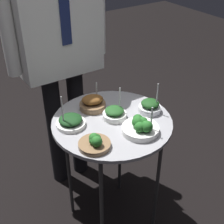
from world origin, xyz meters
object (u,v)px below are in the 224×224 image
Objects in this scene: serving_cart at (112,131)px; bowl_broccoli_far_rim at (141,127)px; waiter_figure at (57,33)px; bowl_spinach_mid_left at (115,113)px; bowl_spinach_front_right at (150,107)px; bowl_roast_front_left at (93,103)px; bowl_broccoli_front_center at (95,143)px; bowl_spinach_back_left at (71,122)px.

bowl_broccoli_far_rim reaches higher than serving_cart.
bowl_spinach_mid_left is at bearing -83.80° from waiter_figure.
bowl_spinach_mid_left reaches higher than serving_cart.
waiter_figure is at bearing 113.87° from bowl_spinach_front_right.
bowl_roast_front_left is at bearing 98.49° from serving_cart.
bowl_broccoli_front_center is (-0.23, 0.03, -0.01)m from bowl_broccoli_far_rim.
bowl_spinach_back_left is (-0.22, 0.06, -0.00)m from bowl_spinach_mid_left.
bowl_spinach_back_left is 0.34m from bowl_broccoli_far_rim.
bowl_spinach_mid_left is 0.19m from bowl_spinach_front_right.
bowl_broccoli_far_rim is at bearing -70.68° from serving_cart.
waiter_figure is (-0.05, 0.49, 0.29)m from bowl_spinach_mid_left.
bowl_roast_front_left is (-0.08, 0.31, -0.00)m from bowl_broccoli_far_rim.
bowl_spinach_back_left is 0.54m from waiter_figure.
serving_cart is 4.18× the size of bowl_broccoli_far_rim.
bowl_broccoli_far_rim is 0.11× the size of waiter_figure.
bowl_spinach_back_left reaches higher than bowl_spinach_mid_left.
bowl_roast_front_left is at bearing 104.17° from bowl_broccoli_far_rim.
bowl_spinach_back_left is at bearing 136.99° from bowl_broccoli_far_rim.
bowl_spinach_back_left is at bearing 159.29° from serving_cart.
bowl_broccoli_front_center is at bearing -166.77° from bowl_spinach_front_right.
bowl_spinach_back_left reaches higher than bowl_spinach_front_right.
bowl_spinach_front_right is 1.21× the size of bowl_roast_front_left.
waiter_figure is (-0.09, 0.66, 0.28)m from bowl_broccoli_far_rim.
bowl_spinach_back_left is at bearing -110.79° from waiter_figure.
bowl_spinach_back_left is at bearing 93.93° from bowl_broccoli_front_center.
bowl_broccoli_front_center is 0.32m from bowl_roast_front_left.
bowl_spinach_front_right is 0.66m from waiter_figure.
bowl_spinach_mid_left reaches higher than bowl_roast_front_left.
bowl_spinach_front_right is at bearing -66.13° from waiter_figure.
bowl_broccoli_far_rim is 0.72m from waiter_figure.
waiter_figure is at bearing 76.80° from bowl_broccoli_front_center.
serving_cart is 4.41× the size of bowl_spinach_front_right.
bowl_broccoli_far_rim is 0.19m from bowl_spinach_front_right.
bowl_spinach_front_right is at bearing -15.77° from bowl_spinach_back_left.
bowl_spinach_front_right is at bearing -11.01° from serving_cart.
bowl_spinach_front_right reaches higher than serving_cart.
bowl_roast_front_left reaches higher than bowl_broccoli_front_center.
bowl_broccoli_far_rim is at bearing -43.01° from bowl_spinach_back_left.
bowl_spinach_back_left is at bearing 164.23° from bowl_spinach_front_right.
bowl_spinach_front_right is at bearing 37.56° from bowl_broccoli_far_rim.
waiter_figure reaches higher than bowl_broccoli_far_rim.
waiter_figure reaches higher than bowl_broccoli_front_center.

